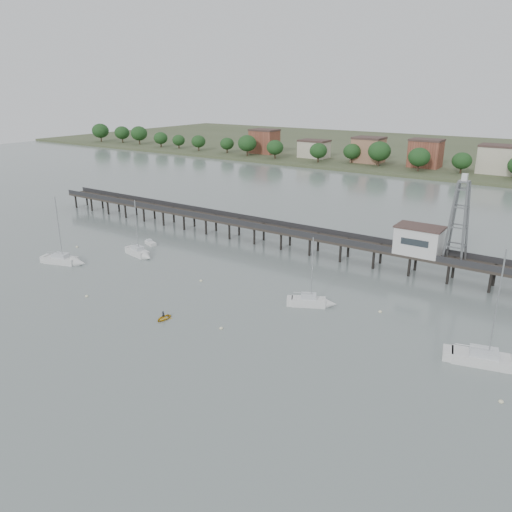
{
  "coord_description": "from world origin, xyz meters",
  "views": [
    {
      "loc": [
        49.59,
        -29.34,
        33.62
      ],
      "look_at": [
        0.99,
        42.0,
        4.0
      ],
      "focal_mm": 35.0,
      "sensor_mm": 36.0,
      "label": 1
    }
  ],
  "objects": [
    {
      "name": "lattice_tower",
      "position": [
        31.5,
        60.0,
        11.1
      ],
      "size": [
        3.2,
        3.2,
        15.5
      ],
      "color": "slate",
      "rests_on": "ground"
    },
    {
      "name": "white_tender",
      "position": [
        -29.33,
        44.78,
        0.38
      ],
      "size": [
        3.44,
        2.25,
        1.24
      ],
      "rotation": [
        0.0,
        0.0,
        -0.32
      ],
      "color": "silver",
      "rests_on": "ground"
    },
    {
      "name": "sailboat_d",
      "position": [
        43.91,
        33.36,
        0.63
      ],
      "size": [
        10.52,
        5.24,
        16.51
      ],
      "rotation": [
        0.0,
        0.0,
        0.24
      ],
      "color": "silver",
      "rests_on": "ground"
    },
    {
      "name": "dinghy_occupant",
      "position": [
        -0.52,
        19.28,
        0.0
      ],
      "size": [
        0.79,
        1.2,
        0.27
      ],
      "primitive_type": "imported",
      "rotation": [
        0.0,
        0.0,
        3.51
      ],
      "color": "black",
      "rests_on": "ground"
    },
    {
      "name": "yellow_dinghy",
      "position": [
        -0.52,
        19.28,
        0.0
      ],
      "size": [
        1.92,
        0.61,
        2.66
      ],
      "primitive_type": "imported",
      "rotation": [
        0.0,
        0.0,
        0.03
      ],
      "color": "gold",
      "rests_on": "ground"
    },
    {
      "name": "mooring_buoys",
      "position": [
        2.58,
        29.06,
        0.08
      ],
      "size": [
        87.5,
        22.55,
        0.39
      ],
      "color": "#F5F1BE",
      "rests_on": "ground"
    },
    {
      "name": "far_shore",
      "position": [
        0.36,
        239.58,
        0.95
      ],
      "size": [
        500.0,
        170.0,
        10.4
      ],
      "color": "#475133",
      "rests_on": "ground"
    },
    {
      "name": "sailboat_b",
      "position": [
        -25.07,
        37.88,
        0.65
      ],
      "size": [
        7.73,
        3.54,
        12.4
      ],
      "rotation": [
        0.0,
        0.0,
        -0.19
      ],
      "color": "silver",
      "rests_on": "ground"
    },
    {
      "name": "pier",
      "position": [
        0.0,
        60.0,
        3.79
      ],
      "size": [
        150.0,
        5.0,
        5.5
      ],
      "color": "#2D2823",
      "rests_on": "ground"
    },
    {
      "name": "pier_building",
      "position": [
        25.0,
        60.0,
        6.67
      ],
      "size": [
        8.4,
        5.4,
        5.3
      ],
      "color": "silver",
      "rests_on": "ground"
    },
    {
      "name": "sailboat_a",
      "position": [
        -33.81,
        26.57,
        0.64
      ],
      "size": [
        9.06,
        5.12,
        14.33
      ],
      "rotation": [
        0.0,
        0.0,
        0.32
      ],
      "color": "silver",
      "rests_on": "ground"
    },
    {
      "name": "ground_plane",
      "position": [
        0.0,
        0.0,
        0.0
      ],
      "size": [
        500.0,
        500.0,
        0.0
      ],
      "primitive_type": "plane",
      "color": "slate",
      "rests_on": "ground"
    },
    {
      "name": "sailboat_c",
      "position": [
        16.21,
        36.52,
        0.65
      ],
      "size": [
        7.39,
        5.19,
        12.04
      ],
      "rotation": [
        0.0,
        0.0,
        0.48
      ],
      "color": "silver",
      "rests_on": "ground"
    }
  ]
}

